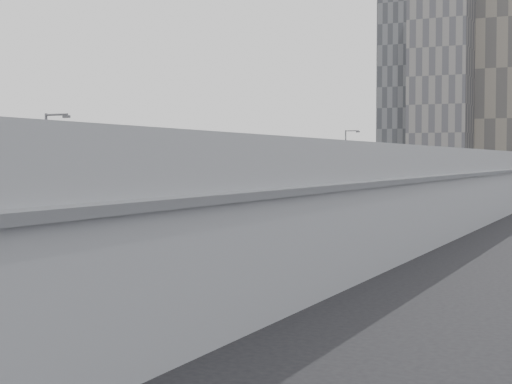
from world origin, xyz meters
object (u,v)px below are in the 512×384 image
Objects in this scene: street_lamp_far at (347,162)px; bus_2 at (83,237)px; bus_3 at (202,218)px; bus_6 at (364,196)px; bus_5 at (338,199)px; bus_4 at (285,207)px; suv at (414,188)px; shipping_container at (374,188)px; street_lamp_near at (49,171)px.

bus_2 is at bearing -84.53° from street_lamp_far.
bus_3 reaches higher than bus_6.
street_lamp_far reaches higher than bus_5.
bus_6 is at bearing 94.44° from bus_4.
bus_3 is at bearing -69.58° from suv.
bus_3 reaches higher than shipping_container.
bus_5 reaches higher than bus_6.
bus_6 is 1.26× the size of street_lamp_far.
suv is (1.78, 18.10, -0.55)m from shipping_container.
street_lamp_near is (-7.12, -8.10, 3.49)m from bus_3.
bus_3 is 41.10m from bus_6.
street_lamp_near is at bearing -132.70° from bus_3.
street_lamp_far reaches higher than bus_3.
bus_4 is at bearing -92.47° from bus_6.
bus_3 is at bearing -88.08° from bus_4.
bus_2 is 1.38× the size of street_lamp_near.
bus_5 is at bearing 92.52° from bus_4.
bus_3 is at bearing -93.39° from bus_6.
bus_4 is 36.36m from street_lamp_far.
bus_3 is at bearing 90.35° from bus_2.
bus_5 reaches higher than bus_4.
bus_4 is at bearing 88.36° from bus_3.
bus_3 is (0.22, 13.39, 0.17)m from bus_2.
bus_4 is at bearing -68.67° from suv.
bus_5 is at bearing 88.65° from bus_3.
shipping_container is 18.20m from suv.
suv is (-6.18, 86.33, -0.82)m from bus_3.
bus_4 is (0.28, 28.33, 0.18)m from bus_2.
bus_3 is 1.40× the size of street_lamp_far.
bus_2 is at bearing -92.31° from bus_3.
street_lamp_far reaches higher than bus_2.
street_lamp_far reaches higher than bus_4.
street_lamp_far is at bearing 89.23° from street_lamp_near.
bus_5 is at bearing 91.01° from bus_2.
street_lamp_near is 76.43m from shipping_container.
street_lamp_far is at bearing -72.60° from shipping_container.
bus_5 is 2.19× the size of suv.
bus_6 is 49.71m from street_lamp_near.
bus_6 is 1.38× the size of street_lamp_near.
bus_3 is 51.06m from street_lamp_far.
street_lamp_near is 0.91× the size of street_lamp_far.
bus_2 is 0.89× the size of bus_4.
bus_4 is 1.12× the size of bus_6.
bus_2 is 28.33m from bus_4.
bus_3 is at bearing -82.85° from street_lamp_far.
shipping_container is (-7.94, 39.05, -0.27)m from bus_5.
street_lamp_far reaches higher than street_lamp_near.
bus_2 is 99.90m from suv.
street_lamp_far is 36.13m from suv.
shipping_container is at bearing 95.27° from bus_3.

